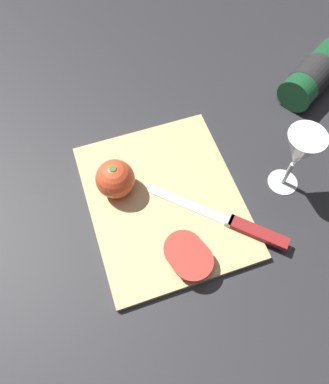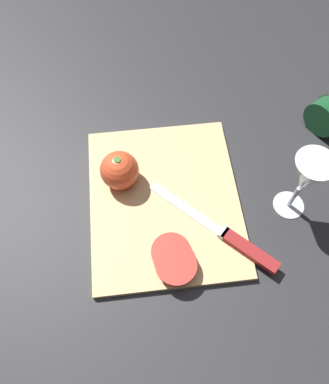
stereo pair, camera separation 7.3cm
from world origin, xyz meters
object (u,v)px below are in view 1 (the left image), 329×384
at_px(wine_bottle, 316,72).
at_px(whole_tomato, 115,179).
at_px(tomato_slice_stack_near, 188,255).
at_px(wine_glass, 299,153).
at_px(knife, 246,228).

distance_m(wine_bottle, whole_tomato, 0.54).
bearing_deg(tomato_slice_stack_near, wine_glass, 110.51).
relative_size(wine_bottle, wine_glass, 1.84).
distance_m(whole_tomato, tomato_slice_stack_near, 0.20).
bearing_deg(whole_tomato, tomato_slice_stack_near, 25.06).
bearing_deg(knife, wine_glass, -103.95).
distance_m(wine_bottle, knife, 0.44).
bearing_deg(tomato_slice_stack_near, whole_tomato, -154.94).
distance_m(wine_glass, knife, 0.17).
height_order(whole_tomato, knife, whole_tomato).
height_order(wine_glass, whole_tomato, wine_glass).
distance_m(whole_tomato, knife, 0.27).
xyz_separation_m(wine_bottle, whole_tomato, (0.14, -0.53, 0.01)).
bearing_deg(tomato_slice_stack_near, wine_bottle, 125.87).
distance_m(wine_glass, tomato_slice_stack_near, 0.28).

